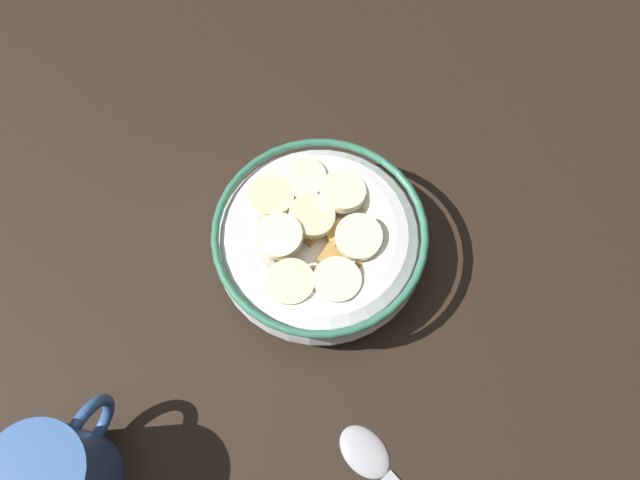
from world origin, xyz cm
name	(u,v)px	position (x,y,z in cm)	size (l,w,h in cm)	color
ground_plane	(320,259)	(0.00, 0.00, -1.00)	(139.77, 139.77, 2.00)	black
cereal_bowl	(320,241)	(0.01, 0.03, 2.68)	(16.26, 16.26, 5.47)	white
spoon	(384,473)	(-12.62, -11.78, 0.34)	(6.72, 14.29, 0.80)	#A5A5AD
coffee_mug	(59,473)	(-22.78, 7.06, 3.98)	(9.05, 6.42, 7.96)	#335999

